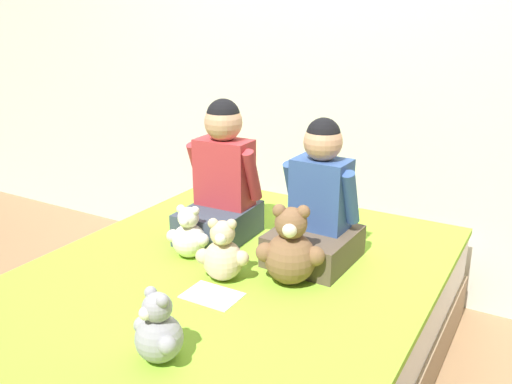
% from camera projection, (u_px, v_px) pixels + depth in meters
% --- Properties ---
extents(ground_plane, '(14.00, 14.00, 0.00)m').
position_uv_depth(ground_plane, '(231.00, 372.00, 2.37)').
color(ground_plane, '#93704C').
extents(wall_behind_bed, '(8.00, 0.06, 2.50)m').
position_uv_depth(wall_behind_bed, '(340.00, 60.00, 2.87)').
color(wall_behind_bed, silver).
rests_on(wall_behind_bed, ground_plane).
extents(bed, '(1.58, 1.98, 0.49)m').
position_uv_depth(bed, '(230.00, 324.00, 2.29)').
color(bed, '#997F60').
rests_on(bed, ground_plane).
extents(child_on_left, '(0.35, 0.39, 0.64)m').
position_uv_depth(child_on_left, '(222.00, 182.00, 2.48)').
color(child_on_left, '#384251').
rests_on(child_on_left, bed).
extents(child_on_right, '(0.34, 0.37, 0.61)m').
position_uv_depth(child_on_right, '(318.00, 207.00, 2.26)').
color(child_on_right, brown).
rests_on(child_on_right, bed).
extents(teddy_bear_held_by_left_child, '(0.19, 0.15, 0.23)m').
position_uv_depth(teddy_bear_held_by_left_child, '(189.00, 235.00, 2.32)').
color(teddy_bear_held_by_left_child, silver).
rests_on(teddy_bear_held_by_left_child, bed).
extents(teddy_bear_held_by_right_child, '(0.26, 0.20, 0.32)m').
position_uv_depth(teddy_bear_held_by_right_child, '(290.00, 250.00, 2.09)').
color(teddy_bear_held_by_right_child, brown).
rests_on(teddy_bear_held_by_right_child, bed).
extents(teddy_bear_between_children, '(0.20, 0.16, 0.25)m').
position_uv_depth(teddy_bear_between_children, '(223.00, 254.00, 2.12)').
color(teddy_bear_between_children, '#D1B78E').
rests_on(teddy_bear_between_children, bed).
extents(teddy_bear_at_foot_of_bed, '(0.19, 0.15, 0.24)m').
position_uv_depth(teddy_bear_at_foot_of_bed, '(158.00, 331.00, 1.63)').
color(teddy_bear_at_foot_of_bed, '#939399').
rests_on(teddy_bear_at_foot_of_bed, bed).
extents(sign_card, '(0.21, 0.15, 0.00)m').
position_uv_depth(sign_card, '(212.00, 295.00, 2.02)').
color(sign_card, white).
rests_on(sign_card, bed).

